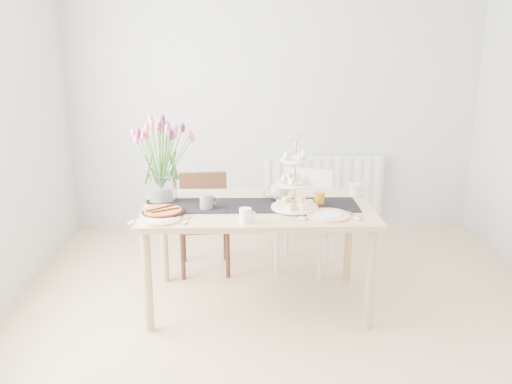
{
  "coord_description": "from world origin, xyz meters",
  "views": [
    {
      "loc": [
        -0.3,
        -3.06,
        1.89
      ],
      "look_at": [
        -0.21,
        0.52,
        0.87
      ],
      "focal_mm": 38.0,
      "sensor_mm": 36.0,
      "label": 1
    }
  ],
  "objects_px": {
    "dining_table": "(258,216)",
    "cake_stand": "(295,190)",
    "chair_white": "(305,212)",
    "tart_tin": "(163,212)",
    "mug_white": "(245,215)",
    "plate_left": "(160,219)",
    "mug_grey": "(206,202)",
    "plate_right": "(328,215)",
    "teapot": "(279,191)",
    "chair_brown": "(204,215)",
    "mug_orange": "(319,198)",
    "cream_jug": "(356,190)",
    "radiator": "(323,186)",
    "tulip_vase": "(160,148)"
  },
  "relations": [
    {
      "from": "tulip_vase",
      "to": "teapot",
      "type": "xyz_separation_m",
      "value": [
        0.84,
        -0.02,
        -0.32
      ]
    },
    {
      "from": "chair_white",
      "to": "mug_white",
      "type": "relative_size",
      "value": 8.86
    },
    {
      "from": "cake_stand",
      "to": "teapot",
      "type": "xyz_separation_m",
      "value": [
        -0.1,
        0.21,
        -0.07
      ]
    },
    {
      "from": "dining_table",
      "to": "plate_left",
      "type": "height_order",
      "value": "plate_left"
    },
    {
      "from": "chair_white",
      "to": "dining_table",
      "type": "bearing_deg",
      "value": -103.52
    },
    {
      "from": "tulip_vase",
      "to": "plate_right",
      "type": "height_order",
      "value": "tulip_vase"
    },
    {
      "from": "cake_stand",
      "to": "mug_grey",
      "type": "relative_size",
      "value": 4.47
    },
    {
      "from": "mug_orange",
      "to": "plate_left",
      "type": "distance_m",
      "value": 1.13
    },
    {
      "from": "cream_jug",
      "to": "mug_white",
      "type": "distance_m",
      "value": 1.01
    },
    {
      "from": "radiator",
      "to": "teapot",
      "type": "distance_m",
      "value": 1.63
    },
    {
      "from": "radiator",
      "to": "cream_jug",
      "type": "relative_size",
      "value": 12.79
    },
    {
      "from": "mug_white",
      "to": "mug_orange",
      "type": "distance_m",
      "value": 0.64
    },
    {
      "from": "chair_white",
      "to": "plate_right",
      "type": "bearing_deg",
      "value": -69.74
    },
    {
      "from": "mug_orange",
      "to": "mug_grey",
      "type": "bearing_deg",
      "value": 122.11
    },
    {
      "from": "mug_orange",
      "to": "cake_stand",
      "type": "bearing_deg",
      "value": 145.79
    },
    {
      "from": "tart_tin",
      "to": "mug_orange",
      "type": "relative_size",
      "value": 3.12
    },
    {
      "from": "chair_brown",
      "to": "tulip_vase",
      "type": "height_order",
      "value": "tulip_vase"
    },
    {
      "from": "teapot",
      "to": "mug_orange",
      "type": "height_order",
      "value": "teapot"
    },
    {
      "from": "radiator",
      "to": "tart_tin",
      "type": "distance_m",
      "value": 2.26
    },
    {
      "from": "tart_tin",
      "to": "plate_left",
      "type": "xyz_separation_m",
      "value": [
        -0.01,
        -0.12,
        -0.01
      ]
    },
    {
      "from": "chair_brown",
      "to": "mug_grey",
      "type": "relative_size",
      "value": 7.51
    },
    {
      "from": "mug_grey",
      "to": "plate_left",
      "type": "height_order",
      "value": "mug_grey"
    },
    {
      "from": "chair_white",
      "to": "tart_tin",
      "type": "bearing_deg",
      "value": -123.01
    },
    {
      "from": "cake_stand",
      "to": "plate_right",
      "type": "relative_size",
      "value": 1.68
    },
    {
      "from": "teapot",
      "to": "plate_left",
      "type": "distance_m",
      "value": 0.9
    },
    {
      "from": "mug_grey",
      "to": "mug_white",
      "type": "bearing_deg",
      "value": -74.28
    },
    {
      "from": "chair_white",
      "to": "mug_white",
      "type": "height_order",
      "value": "mug_white"
    },
    {
      "from": "dining_table",
      "to": "cake_stand",
      "type": "distance_m",
      "value": 0.34
    },
    {
      "from": "mug_grey",
      "to": "tart_tin",
      "type": "bearing_deg",
      "value": 173.27
    },
    {
      "from": "mug_grey",
      "to": "plate_left",
      "type": "xyz_separation_m",
      "value": [
        -0.29,
        -0.23,
        -0.05
      ]
    },
    {
      "from": "chair_brown",
      "to": "plate_right",
      "type": "bearing_deg",
      "value": -50.87
    },
    {
      "from": "mug_grey",
      "to": "plate_right",
      "type": "height_order",
      "value": "mug_grey"
    },
    {
      "from": "chair_brown",
      "to": "cake_stand",
      "type": "distance_m",
      "value": 1.11
    },
    {
      "from": "tart_tin",
      "to": "plate_right",
      "type": "height_order",
      "value": "tart_tin"
    },
    {
      "from": "mug_orange",
      "to": "radiator",
      "type": "bearing_deg",
      "value": 15.99
    },
    {
      "from": "cake_stand",
      "to": "dining_table",
      "type": "bearing_deg",
      "value": 161.53
    },
    {
      "from": "tart_tin",
      "to": "plate_right",
      "type": "relative_size",
      "value": 0.98
    },
    {
      "from": "mug_white",
      "to": "plate_left",
      "type": "relative_size",
      "value": 0.34
    },
    {
      "from": "mug_white",
      "to": "plate_right",
      "type": "xyz_separation_m",
      "value": [
        0.55,
        0.11,
        -0.04
      ]
    },
    {
      "from": "mug_orange",
      "to": "plate_right",
      "type": "bearing_deg",
      "value": -149.46
    },
    {
      "from": "dining_table",
      "to": "chair_brown",
      "type": "xyz_separation_m",
      "value": [
        -0.43,
        0.68,
        -0.21
      ]
    },
    {
      "from": "radiator",
      "to": "chair_white",
      "type": "distance_m",
      "value": 0.97
    },
    {
      "from": "chair_white",
      "to": "tart_tin",
      "type": "xyz_separation_m",
      "value": [
        -1.06,
        -0.87,
        0.29
      ]
    },
    {
      "from": "chair_brown",
      "to": "tart_tin",
      "type": "relative_size",
      "value": 2.87
    },
    {
      "from": "teapot",
      "to": "mug_orange",
      "type": "bearing_deg",
      "value": -34.03
    },
    {
      "from": "teapot",
      "to": "mug_white",
      "type": "xyz_separation_m",
      "value": [
        -0.24,
        -0.48,
        -0.02
      ]
    },
    {
      "from": "cake_stand",
      "to": "cream_jug",
      "type": "relative_size",
      "value": 5.07
    },
    {
      "from": "tulip_vase",
      "to": "plate_left",
      "type": "distance_m",
      "value": 0.58
    },
    {
      "from": "cream_jug",
      "to": "plate_left",
      "type": "relative_size",
      "value": 0.34
    },
    {
      "from": "tulip_vase",
      "to": "plate_right",
      "type": "bearing_deg",
      "value": -18.42
    }
  ]
}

